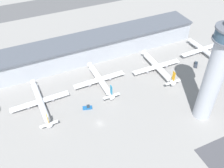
# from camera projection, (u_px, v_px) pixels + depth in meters

# --- Properties ---
(ground_plane) EXTENTS (1000.00, 1000.00, 0.00)m
(ground_plane) POSITION_uv_depth(u_px,v_px,m) (100.00, 124.00, 155.11)
(ground_plane) COLOR gray
(terminal_building) EXTENTS (224.98, 25.00, 18.04)m
(terminal_building) POSITION_uv_depth(u_px,v_px,m) (65.00, 54.00, 196.94)
(terminal_building) COLOR #A3A8B2
(terminal_building) RESTS_ON ground
(runway_strip) EXTENTS (337.47, 44.00, 0.01)m
(runway_strip) POSITION_uv_depth(u_px,v_px,m) (37.00, 8.00, 282.12)
(runway_strip) COLOR #515154
(runway_strip) RESTS_ON ground
(control_tower) EXTENTS (14.82, 14.82, 68.95)m
(control_tower) POSITION_uv_depth(u_px,v_px,m) (215.00, 73.00, 138.27)
(control_tower) COLOR #ADB2BC
(control_tower) RESTS_ON ground
(airplane_gate_charlie) EXTENTS (39.28, 44.57, 12.62)m
(airplane_gate_charlie) POSITION_uv_depth(u_px,v_px,m) (40.00, 102.00, 163.70)
(airplane_gate_charlie) COLOR silver
(airplane_gate_charlie) RESTS_ON ground
(airplane_gate_delta) EXTENTS (39.02, 40.67, 13.59)m
(airplane_gate_delta) POSITION_uv_depth(u_px,v_px,m) (100.00, 80.00, 180.16)
(airplane_gate_delta) COLOR white
(airplane_gate_delta) RESTS_ON ground
(airplane_gate_echo) EXTENTS (40.26, 42.97, 13.67)m
(airplane_gate_echo) POSITION_uv_depth(u_px,v_px,m) (157.00, 67.00, 191.88)
(airplane_gate_echo) COLOR white
(airplane_gate_echo) RESTS_ON ground
(airplane_gate_foxtrot) EXTENTS (41.77, 34.71, 12.02)m
(airplane_gate_foxtrot) POSITION_uv_depth(u_px,v_px,m) (203.00, 49.00, 210.43)
(airplane_gate_foxtrot) COLOR silver
(airplane_gate_foxtrot) RESTS_ON ground
(service_truck_fuel) EXTENTS (6.91, 7.06, 2.94)m
(service_truck_fuel) POSITION_uv_depth(u_px,v_px,m) (196.00, 64.00, 199.57)
(service_truck_fuel) COLOR black
(service_truck_fuel) RESTS_ON ground
(service_truck_baggage) EXTENTS (6.62, 3.93, 2.70)m
(service_truck_baggage) POSITION_uv_depth(u_px,v_px,m) (88.00, 108.00, 164.11)
(service_truck_baggage) COLOR black
(service_truck_baggage) RESTS_ON ground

